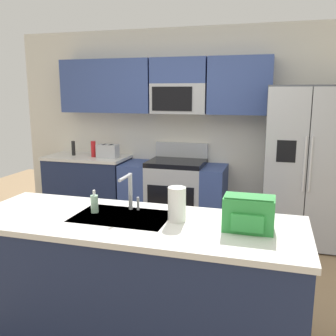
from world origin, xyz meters
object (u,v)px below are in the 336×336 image
Objects in this scene: pepper_mill at (73,148)px; refrigerator at (304,166)px; toaster at (108,151)px; range_oven at (174,194)px; bottle_red at (93,149)px; backpack at (249,213)px; sink_faucet at (130,189)px; paper_towel_roll at (177,204)px; soap_dispenser at (94,203)px.

refrigerator is at bearing -1.30° from pepper_mill.
toaster is (-2.51, 0.02, 0.07)m from refrigerator.
bottle_red is at bearing -177.87° from range_oven.
toaster is at bearing 132.38° from backpack.
refrigerator is 6.61× the size of toaster.
backpack is (-0.49, -2.20, 0.09)m from refrigerator.
pepper_mill is 2.71m from sink_faucet.
toaster is 1.17× the size of paper_towel_roll.
backpack reaches higher than soap_dispenser.
bottle_red is 3.17m from backpack.
bottle_red is at bearing -6.83° from pepper_mill.
paper_towel_roll is at bearing -17.85° from sink_faucet.
pepper_mill is (-3.06, 0.07, 0.08)m from refrigerator.
pepper_mill is 3.06m from paper_towel_roll.
backpack is at bearing -41.41° from pepper_mill.
range_oven is at bearing 3.29° from toaster.
toaster is 1.65× the size of soap_dispenser.
refrigerator is 2.52m from toaster.
refrigerator reaches higher than toaster.
refrigerator is 10.88× the size of soap_dispenser.
refrigerator is at bearing 77.57° from backpack.
bottle_red is (-2.73, 0.03, 0.08)m from refrigerator.
bottle_red is 0.91× the size of paper_towel_roll.
bottle_red is at bearing 135.17° from backpack.
refrigerator is 5.78× the size of backpack.
paper_towel_roll is at bearing -114.17° from refrigerator.
sink_faucet is at bearing 169.38° from backpack.
soap_dispenser is 0.53× the size of backpack.
range_oven is 6.76× the size of pepper_mill.
backpack is (2.03, -2.22, 0.03)m from toaster.
backpack is at bearing -4.44° from paper_towel_roll.
range_oven is 0.74× the size of refrigerator.
refrigerator is 2.38m from paper_towel_roll.
toaster reaches higher than soap_dispenser.
toaster is 0.55m from pepper_mill.
soap_dispenser is 1.12m from backpack.
backpack is at bearing -10.62° from sink_faucet.
pepper_mill is 1.18× the size of soap_dispenser.
range_oven is 1.07m from toaster.
paper_towel_roll is at bearing 175.56° from backpack.
bottle_red is at bearing 117.36° from soap_dispenser.
paper_towel_roll reaches higher than bottle_red.
pepper_mill is at bearing 138.59° from backpack.
paper_towel_roll is (-0.97, -2.17, 0.09)m from refrigerator.
pepper_mill is at bearing 133.10° from paper_towel_roll.
pepper_mill is 0.84× the size of paper_towel_roll.
soap_dispenser is 0.71× the size of paper_towel_roll.
paper_towel_roll is (0.63, -0.01, 0.05)m from soap_dispenser.
bottle_red is at bearing 177.28° from toaster.
paper_towel_roll is at bearing -46.90° from pepper_mill.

